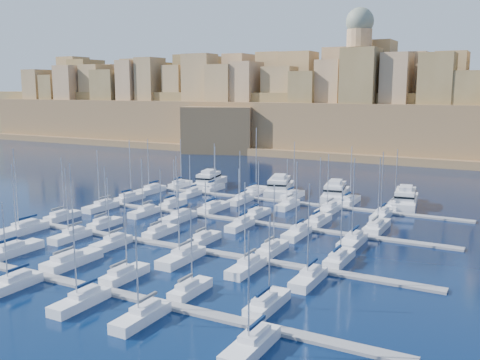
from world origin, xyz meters
The scene contains 55 objects.
ground centered at (0.00, 0.00, 0.00)m, with size 600.00×600.00×0.00m, color #040E33.
pontoon_near centered at (0.00, -34.00, 0.20)m, with size 84.00×2.00×0.40m, color slate.
pontoon_mid_near centered at (0.00, -12.00, 0.20)m, with size 84.00×2.00×0.40m, color slate.
pontoon_mid_far centered at (0.00, 10.00, 0.20)m, with size 84.00×2.00×0.40m, color slate.
pontoon_far centered at (0.00, 32.00, 0.20)m, with size 84.00×2.00×0.40m, color slate.
sailboat_1 centered at (-25.28, -28.15, 0.76)m, with size 2.98×9.94×15.59m.
sailboat_2 centered at (-12.41, -27.77, 0.78)m, with size 3.22×10.72×16.61m.
sailboat_3 centered at (-0.72, -28.84, 0.73)m, with size 2.56×8.54×13.31m.
sailboat_4 centered at (11.01, -29.16, 0.72)m, with size 2.36×7.88×12.19m.
sailboat_5 centered at (22.41, -28.63, 0.73)m, with size 2.69×8.96×12.31m.
sailboat_8 centered at (-12.06, -39.42, 0.73)m, with size 2.72×9.07×12.88m.
sailboat_9 centered at (0.86, -39.33, 0.74)m, with size 2.67×8.88×13.26m.
sailboat_10 centered at (10.75, -39.30, 0.73)m, with size 2.65×8.83×13.12m.
sailboat_11 centered at (25.72, -39.63, 0.75)m, with size 2.85×9.50×13.78m.
sailboat_12 centered at (-36.42, -6.86, 0.74)m, with size 2.55×8.49×13.71m.
sailboat_13 centered at (-24.29, -7.10, 0.72)m, with size 2.41×8.02×12.59m.
sailboat_14 centered at (-10.57, -6.97, 0.73)m, with size 2.48×8.27×13.03m.
sailboat_15 centered at (-0.46, -7.08, 0.71)m, with size 2.41×8.05×11.45m.
sailboat_16 centered at (13.08, -6.88, 0.72)m, with size 2.53×8.45×12.24m.
sailboat_17 centered at (24.83, -6.60, 0.73)m, with size 2.71×9.02×12.71m.
sailboat_18 centered at (-35.18, -18.40, 0.78)m, with size 3.32×11.07×16.84m.
sailboat_19 centered at (-23.36, -17.26, 0.74)m, with size 2.62×8.74×13.95m.
sailboat_20 centered at (-13.50, -17.17, 0.73)m, with size 2.57×8.57×12.86m.
sailboat_21 centered at (2.01, -18.03, 0.76)m, with size 3.09×10.30×14.37m.
sailboat_22 centered at (13.59, -17.43, 0.75)m, with size 2.72×9.08×14.35m.
sailboat_23 centered at (23.78, -17.47, 0.75)m, with size 2.75×9.17×15.00m.
sailboat_24 centered at (-36.54, 15.39, 0.76)m, with size 2.70×9.00×15.61m.
sailboat_25 centered at (-23.00, 14.98, 0.71)m, with size 2.45×8.17×11.57m.
sailboat_26 centered at (-12.22, 15.84, 0.76)m, with size 2.98×9.93×15.06m.
sailboat_27 centered at (-0.73, 15.13, 0.73)m, with size 2.54×8.47×12.53m.
sailboat_28 centered at (13.18, 15.55, 0.75)m, with size 2.80×9.33×14.20m.
sailboat_29 centered at (25.17, 16.17, 0.77)m, with size 3.18×10.59×14.81m.
sailboat_30 centered at (-35.75, 4.32, 0.75)m, with size 2.88×9.59×14.28m.
sailboat_31 centered at (-23.60, 4.84, 0.73)m, with size 2.56×8.53×12.96m.
sailboat_32 centered at (-13.82, 4.06, 0.76)m, with size 3.04×10.13×14.28m.
sailboat_33 centered at (0.54, 4.87, 0.73)m, with size 2.54×8.48×12.51m.
sailboat_34 centered at (12.97, 4.51, 0.75)m, with size 2.76×9.21×14.75m.
sailboat_35 centered at (23.89, 4.10, 0.77)m, with size 3.01×10.04×16.19m.
sailboat_36 centered at (-36.27, 37.20, 0.74)m, with size 2.59×8.63×13.98m.
sailboat_37 centered at (-25.04, 37.05, 0.73)m, with size 2.49×8.31×13.24m.
sailboat_38 centered at (-12.78, 38.06, 0.79)m, with size 3.11×10.37×17.88m.
sailboat_39 centered at (-1.73, 37.65, 0.75)m, with size 2.86×9.54×14.79m.
sailboat_40 centered at (13.09, 37.80, 0.75)m, with size 2.95×9.83×14.43m.
sailboat_41 centered at (24.00, 37.33, 0.74)m, with size 2.66×8.88×14.27m.
sailboat_42 centered at (-38.15, 25.91, 0.76)m, with size 3.13×10.43×14.90m.
sailboat_43 centered at (-26.05, 27.34, 0.71)m, with size 2.26×7.52×11.14m.
sailboat_44 centered at (-10.87, 26.55, 0.74)m, with size 2.74×9.12×13.18m.
sailboat_45 centered at (1.62, 26.59, 0.73)m, with size 2.72×9.06×11.95m.
sailboat_46 centered at (11.73, 26.08, 0.75)m, with size 3.03×10.09×13.82m.
sailboat_47 centered at (23.61, 26.38, 0.75)m, with size 2.84×9.47×14.93m.
motor_yacht_a centered at (-29.04, 41.36, 1.73)m, with size 7.73×16.96×5.25m.
motor_yacht_b centered at (-7.71, 42.66, 1.73)m, with size 10.79×19.89×5.25m.
motor_yacht_c centered at (8.21, 41.84, 1.73)m, with size 8.24×18.00×5.25m.
motor_yacht_d centered at (25.57, 41.80, 1.73)m, with size 7.48×17.81×5.25m.
fortified_city centered at (-0.19, 155.26, 14.74)m, with size 460.00×108.95×59.52m.
Camera 1 is at (49.79, -87.03, 27.78)m, focal length 40.00 mm.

